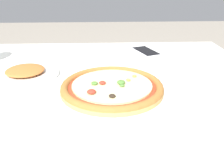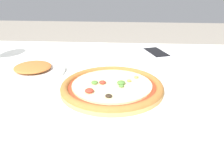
{
  "view_description": "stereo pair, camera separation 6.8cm",
  "coord_description": "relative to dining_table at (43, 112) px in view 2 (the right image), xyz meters",
  "views": [
    {
      "loc": [
        0.18,
        -0.64,
        1.03
      ],
      "look_at": [
        0.21,
        -0.01,
        0.75
      ],
      "focal_mm": 40.0,
      "sensor_mm": 36.0,
      "label": 1
    },
    {
      "loc": [
        0.25,
        -0.64,
        1.03
      ],
      "look_at": [
        0.21,
        -0.01,
        0.75
      ],
      "focal_mm": 40.0,
      "sensor_mm": 36.0,
      "label": 2
    }
  ],
  "objects": [
    {
      "name": "dining_table",
      "position": [
        0.0,
        0.0,
        0.0
      ],
      "size": [
        1.44,
        1.06,
        0.72
      ],
      "color": "brown",
      "rests_on": "ground_plane"
    },
    {
      "name": "pizza_plate",
      "position": [
        0.21,
        -0.01,
        0.09
      ],
      "size": [
        0.33,
        0.33,
        0.04
      ],
      "color": "white",
      "rests_on": "dining_table"
    },
    {
      "name": "cell_phone",
      "position": [
        0.37,
        0.36,
        0.08
      ],
      "size": [
        0.12,
        0.16,
        0.01
      ],
      "color": "white",
      "rests_on": "dining_table"
    },
    {
      "name": "side_plate",
      "position": [
        -0.07,
        0.13,
        0.08
      ],
      "size": [
        0.21,
        0.21,
        0.03
      ],
      "color": "white",
      "rests_on": "dining_table"
    }
  ]
}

